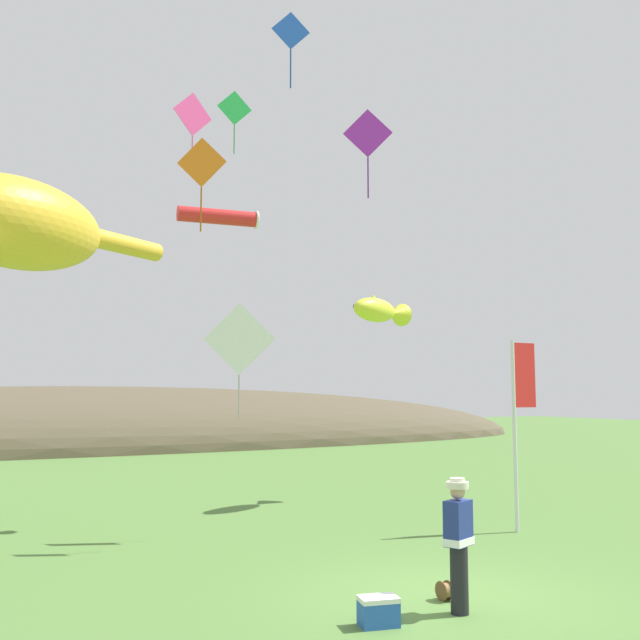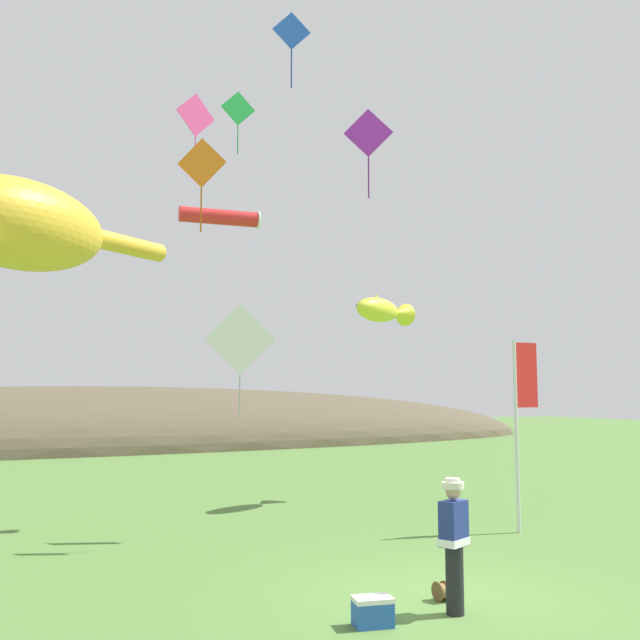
# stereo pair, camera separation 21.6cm
# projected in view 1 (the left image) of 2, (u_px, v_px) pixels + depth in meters

# --- Properties ---
(ground_plane) EXTENTS (120.00, 120.00, 0.00)m
(ground_plane) POSITION_uv_depth(u_px,v_px,m) (448.00, 597.00, 10.21)
(ground_plane) COLOR #517A38
(distant_hill_ridge) EXTENTS (60.27, 15.74, 6.62)m
(distant_hill_ridge) POSITION_uv_depth(u_px,v_px,m) (46.00, 447.00, 38.46)
(distant_hill_ridge) COLOR brown
(distant_hill_ridge) RESTS_ON ground
(festival_attendant) EXTENTS (0.49, 0.40, 1.77)m
(festival_attendant) POSITION_uv_depth(u_px,v_px,m) (458.00, 540.00, 9.54)
(festival_attendant) COLOR black
(festival_attendant) RESTS_ON ground
(kite_spool) EXTENTS (0.14, 0.27, 0.27)m
(kite_spool) POSITION_uv_depth(u_px,v_px,m) (445.00, 591.00, 10.07)
(kite_spool) COLOR olive
(kite_spool) RESTS_ON ground
(picnic_cooler) EXTENTS (0.55, 0.42, 0.36)m
(picnic_cooler) POSITION_uv_depth(u_px,v_px,m) (378.00, 611.00, 8.97)
(picnic_cooler) COLOR blue
(picnic_cooler) RESTS_ON ground
(festival_banner_pole) EXTENTS (0.66, 0.08, 4.06)m
(festival_banner_pole) POSITION_uv_depth(u_px,v_px,m) (519.00, 405.00, 15.35)
(festival_banner_pole) COLOR silver
(festival_banner_pole) RESTS_ON ground
(kite_fish_windsock) EXTENTS (2.50, 1.75, 0.76)m
(kite_fish_windsock) POSITION_uv_depth(u_px,v_px,m) (380.00, 311.00, 19.68)
(kite_fish_windsock) COLOR yellow
(kite_tube_streamer) EXTENTS (1.93, 0.63, 0.44)m
(kite_tube_streamer) POSITION_uv_depth(u_px,v_px,m) (219.00, 217.00, 16.70)
(kite_tube_streamer) COLOR red
(kite_diamond_white) EXTENTS (1.35, 0.72, 2.41)m
(kite_diamond_white) POSITION_uv_depth(u_px,v_px,m) (239.00, 339.00, 14.96)
(kite_diamond_white) COLOR white
(kite_diamond_pink) EXTENTS (1.19, 0.35, 2.13)m
(kite_diamond_pink) POSITION_uv_depth(u_px,v_px,m) (193.00, 115.00, 19.52)
(kite_diamond_pink) COLOR #E53F8C
(kite_diamond_orange) EXTENTS (0.86, 0.58, 1.92)m
(kite_diamond_orange) POSITION_uv_depth(u_px,v_px,m) (202.00, 163.00, 14.22)
(kite_diamond_orange) COLOR orange
(kite_diamond_green) EXTENTS (1.08, 0.12, 1.98)m
(kite_diamond_green) POSITION_uv_depth(u_px,v_px,m) (234.00, 109.00, 21.63)
(kite_diamond_green) COLOR green
(kite_diamond_blue) EXTENTS (0.86, 0.22, 1.78)m
(kite_diamond_blue) POSITION_uv_depth(u_px,v_px,m) (291.00, 32.00, 15.93)
(kite_diamond_blue) COLOR blue
(kite_diamond_violet) EXTENTS (0.92, 0.57, 1.97)m
(kite_diamond_violet) POSITION_uv_depth(u_px,v_px,m) (368.00, 134.00, 15.32)
(kite_diamond_violet) COLOR purple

